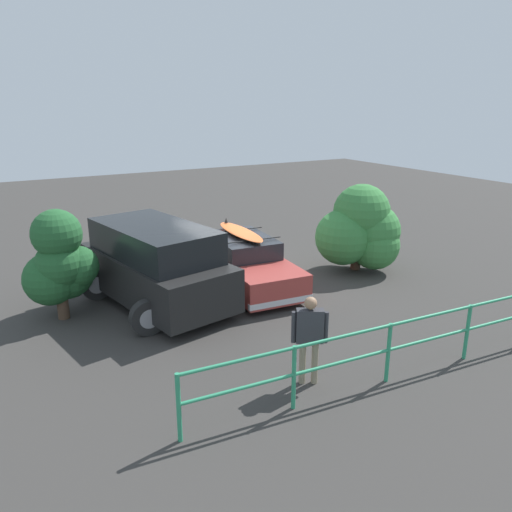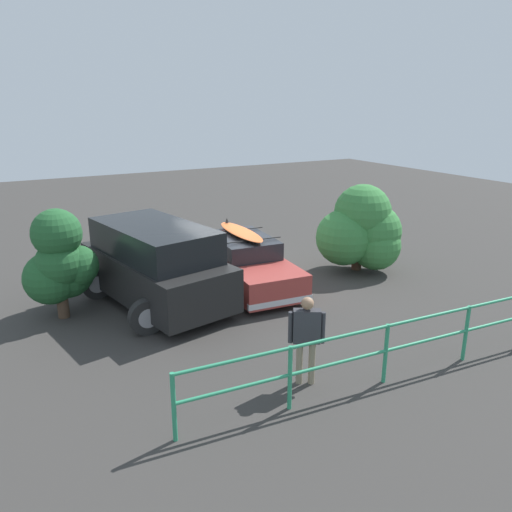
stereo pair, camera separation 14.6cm
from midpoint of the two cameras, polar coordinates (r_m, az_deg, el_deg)
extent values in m
cube|color=#383533|center=(13.96, -3.21, -2.43)|extent=(44.00, 44.00, 0.02)
cube|color=#9E3833|center=(13.24, -1.60, -1.23)|extent=(1.96, 4.41, 0.66)
cube|color=#23262B|center=(13.23, -1.91, 1.28)|extent=(1.58, 2.17, 0.45)
cube|color=silver|center=(11.53, 2.55, -5.25)|extent=(1.64, 0.24, 0.14)
cube|color=silver|center=(15.17, -4.72, 0.31)|extent=(1.64, 0.24, 0.14)
cylinder|color=black|center=(12.52, 4.28, -3.37)|extent=(0.57, 0.18, 0.57)
cylinder|color=#99999E|center=(12.52, 4.28, -3.37)|extent=(0.31, 0.19, 0.31)
cylinder|color=black|center=(11.86, -2.70, -4.55)|extent=(0.57, 0.18, 0.57)
cylinder|color=#99999E|center=(11.86, -2.70, -4.55)|extent=(0.31, 0.19, 0.31)
cylinder|color=black|center=(14.78, -0.70, -0.07)|extent=(0.57, 0.18, 0.57)
cylinder|color=#99999E|center=(14.78, -0.70, -0.07)|extent=(0.31, 0.19, 0.31)
cylinder|color=black|center=(14.22, -6.75, -0.89)|extent=(0.57, 0.18, 0.57)
cylinder|color=#99999E|center=(14.22, -6.75, -0.89)|extent=(0.31, 0.19, 0.31)
cylinder|color=black|center=(12.65, -0.92, 1.79)|extent=(1.68, 0.17, 0.03)
cylinder|color=black|center=(13.66, -2.85, 2.95)|extent=(1.68, 0.17, 0.03)
ellipsoid|color=orange|center=(13.27, -2.11, 2.79)|extent=(0.71, 2.40, 0.09)
cone|color=black|center=(14.09, -3.73, 4.10)|extent=(0.10, 0.10, 0.14)
cube|color=black|center=(12.08, -11.65, -2.16)|extent=(2.67, 4.61, 0.99)
cube|color=black|center=(11.83, -11.90, 1.77)|extent=(2.34, 3.64, 0.73)
cylinder|color=black|center=(14.00, -16.22, 0.62)|extent=(0.71, 0.31, 0.69)
cylinder|color=black|center=(11.66, -4.27, -4.46)|extent=(0.77, 0.22, 0.77)
cylinder|color=#99999E|center=(11.66, -4.27, -4.46)|extent=(0.42, 0.23, 0.42)
cylinder|color=black|center=(10.73, -12.61, -6.84)|extent=(0.77, 0.22, 0.77)
cylinder|color=#99999E|center=(10.73, -12.61, -6.84)|extent=(0.42, 0.23, 0.42)
cylinder|color=black|center=(13.72, -10.73, -1.34)|extent=(0.77, 0.22, 0.77)
cylinder|color=#99999E|center=(13.72, -10.73, -1.34)|extent=(0.42, 0.23, 0.42)
cylinder|color=black|center=(12.94, -18.10, -3.06)|extent=(0.77, 0.22, 0.77)
cylinder|color=#99999E|center=(12.94, -18.10, -3.06)|extent=(0.42, 0.23, 0.42)
cylinder|color=gray|center=(8.82, 6.25, -12.01)|extent=(0.12, 0.12, 0.79)
cylinder|color=gray|center=(8.80, 4.84, -12.03)|extent=(0.12, 0.12, 0.79)
cube|color=#333338|center=(8.49, 5.68, -7.95)|extent=(0.49, 0.39, 0.59)
sphere|color=#9E7556|center=(8.33, 5.77, -5.38)|extent=(0.21, 0.21, 0.21)
cylinder|color=#333338|center=(8.53, 7.51, -8.08)|extent=(0.08, 0.08, 0.56)
cylinder|color=#333338|center=(8.49, 3.83, -8.12)|extent=(0.08, 0.08, 0.56)
cylinder|color=#2D9366|center=(10.23, 22.60, -8.04)|extent=(0.07, 0.07, 1.10)
cylinder|color=#2D9366|center=(9.02, 14.42, -10.67)|extent=(0.07, 0.07, 1.10)
cylinder|color=#2D9366|center=(8.06, 3.81, -13.71)|extent=(0.07, 0.07, 1.10)
cylinder|color=#2D9366|center=(7.45, -9.40, -16.77)|extent=(0.07, 0.07, 1.10)
cylinder|color=#2D9366|center=(9.38, 19.09, -6.44)|extent=(9.33, 0.71, 0.06)
cylinder|color=#2D9366|center=(9.57, 18.82, -9.00)|extent=(9.33, 0.71, 0.06)
cylinder|color=#4C3828|center=(14.81, 11.04, -0.52)|extent=(0.29, 0.29, 0.50)
sphere|color=#387F3D|center=(14.47, 11.14, 3.09)|extent=(1.08, 1.08, 1.08)
sphere|color=#387F3D|center=(14.68, 11.49, 1.94)|extent=(1.20, 1.20, 1.20)
sphere|color=#387F3D|center=(14.49, 13.14, 1.22)|extent=(1.40, 1.40, 1.40)
sphere|color=#387F3D|center=(14.37, 11.69, 4.89)|extent=(1.60, 1.60, 1.60)
sphere|color=#387F3D|center=(14.22, 9.63, 2.14)|extent=(1.58, 1.58, 1.58)
sphere|color=#387F3D|center=(14.50, 12.96, 2.84)|extent=(1.53, 1.53, 1.53)
sphere|color=#387F3D|center=(14.71, 9.62, 1.50)|extent=(1.07, 1.07, 1.07)
cylinder|color=#4C3828|center=(12.09, -21.54, -5.23)|extent=(0.25, 0.25, 0.63)
sphere|color=#235B2D|center=(11.77, -21.81, -0.88)|extent=(1.07, 1.07, 1.07)
sphere|color=#235B2D|center=(11.86, -20.00, -1.11)|extent=(0.92, 0.92, 0.92)
sphere|color=#235B2D|center=(11.60, -22.17, 2.35)|extent=(1.08, 1.08, 1.08)
sphere|color=#235B2D|center=(12.00, -22.76, -2.43)|extent=(1.19, 1.19, 1.19)
sphere|color=#235B2D|center=(12.15, -21.29, -1.58)|extent=(1.31, 1.31, 1.31)
camera|label=1|loc=(0.07, -90.33, -0.10)|focal=35.00mm
camera|label=2|loc=(0.07, 89.67, 0.10)|focal=35.00mm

